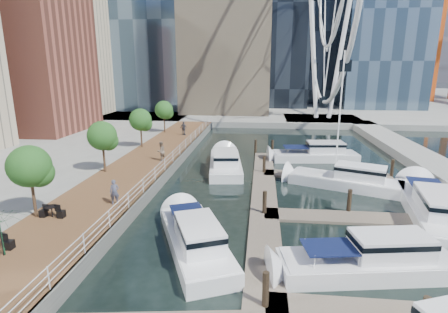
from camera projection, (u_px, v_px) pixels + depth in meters
ground at (204, 278)px, 17.30m from camera, size 520.00×520.00×0.00m
boardwalk at (135, 174)px, 32.58m from camera, size 6.00×60.00×1.00m
seawall at (166, 175)px, 32.26m from camera, size 0.25×60.00×1.00m
land_far at (254, 98)px, 115.48m from camera, size 200.00×114.00×1.00m
breakwater at (437, 169)px, 34.36m from camera, size 4.00×60.00×1.00m
pier at (322, 121)px, 65.83m from camera, size 14.00×12.00×1.00m
railing at (165, 165)px, 32.02m from camera, size 0.10×60.00×1.05m
floating_docks at (331, 201)px, 25.97m from camera, size 16.00×34.00×2.60m
street_trees at (102, 136)px, 30.93m from camera, size 2.60×42.60×4.60m
yacht_foreground at (367, 274)px, 17.68m from camera, size 10.07×4.19×2.15m
pedestrian_near at (114, 192)px, 23.91m from camera, size 0.74×0.60×1.74m
pedestrian_mid at (161, 151)px, 35.20m from camera, size 1.13×1.20×1.96m
pedestrian_far at (184, 128)px, 48.72m from camera, size 1.24×0.84×1.95m
moored_yachts at (329, 194)px, 28.86m from camera, size 21.73×33.16×11.50m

